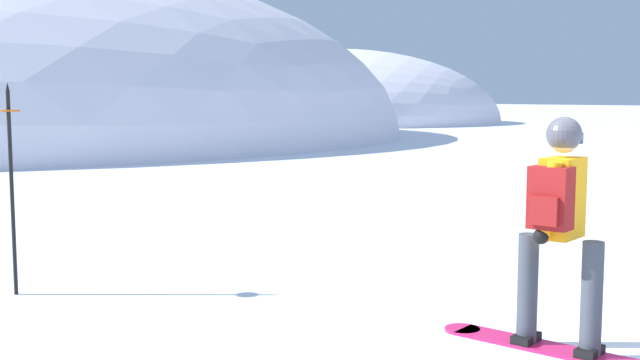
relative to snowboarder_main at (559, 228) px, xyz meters
The scene contains 3 objects.
ridge_peak_far 50.83m from the snowboarder_main, 55.87° to the left, with size 24.34×21.91×10.55m.
snowboarder_main is the anchor object (origin of this frame).
piste_marker_near 4.88m from the snowboarder_main, 125.40° to the left, with size 0.20×0.20×1.99m.
Camera 1 is at (-4.48, -2.98, 1.85)m, focal length 43.51 mm.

